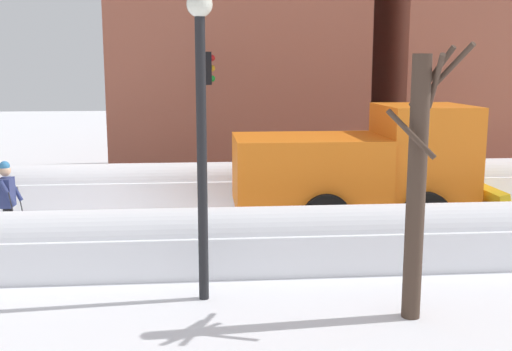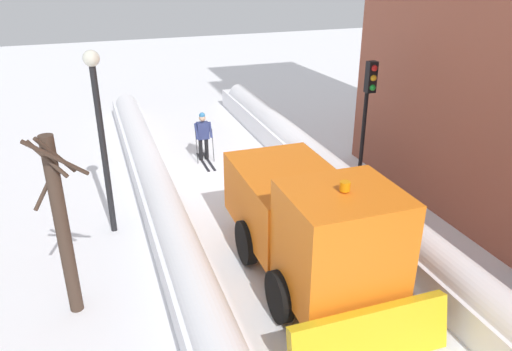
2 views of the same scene
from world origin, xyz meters
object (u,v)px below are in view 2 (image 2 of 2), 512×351
object	(u,v)px
plow_truck	(310,223)
street_lamp	(100,122)
bare_tree_near	(62,224)
skier	(203,134)
traffic_light_pole	(368,103)

from	to	relation	value
plow_truck	street_lamp	distance (m)	5.82
plow_truck	bare_tree_near	xyz separation A→B (m)	(5.14, -0.60, 0.62)
plow_truck	skier	distance (m)	7.96
plow_truck	traffic_light_pole	xyz separation A→B (m)	(-3.46, -3.61, 1.46)
skier	bare_tree_near	xyz separation A→B (m)	(4.57, 7.33, 1.10)
skier	street_lamp	size ratio (longest dim) A/B	0.37
skier	bare_tree_near	world-z (taller)	bare_tree_near
plow_truck	traffic_light_pole	bearing A→B (deg)	-133.78
plow_truck	street_lamp	bearing A→B (deg)	-42.32
skier	bare_tree_near	size ratio (longest dim) A/B	0.44
street_lamp	bare_tree_near	xyz separation A→B (m)	(1.02, 3.16, -1.03)
traffic_light_pole	street_lamp	bearing A→B (deg)	-1.07
plow_truck	street_lamp	size ratio (longest dim) A/B	1.22
plow_truck	bare_tree_near	bearing A→B (deg)	-6.61
plow_truck	skier	xyz separation A→B (m)	(0.57, -7.92, -0.48)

